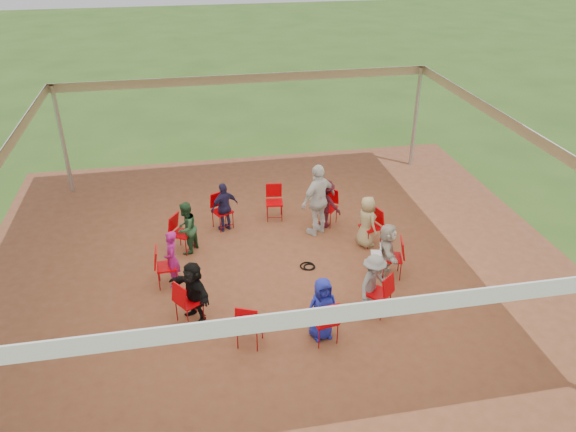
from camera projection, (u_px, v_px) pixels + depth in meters
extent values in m
plane|color=#31541A|center=(280.00, 271.00, 12.22)|extent=(80.00, 80.00, 0.00)
plane|color=brown|center=(280.00, 271.00, 12.22)|extent=(13.00, 13.00, 0.00)
cylinder|color=#B2B2B7|center=(63.00, 141.00, 14.99)|extent=(0.12, 0.12, 3.00)
cylinder|color=#B2B2B7|center=(416.00, 118.00, 16.64)|extent=(0.12, 0.12, 3.00)
plane|color=white|center=(279.00, 142.00, 10.79)|extent=(10.30, 10.30, 0.00)
cube|color=white|center=(358.00, 312.00, 6.40)|extent=(10.30, 0.03, 0.24)
cube|color=white|center=(246.00, 79.00, 15.28)|extent=(10.30, 0.03, 0.24)
cube|color=white|center=(522.00, 130.00, 11.70)|extent=(0.03, 10.30, 0.24)
imported|color=#BCB4A6|center=(387.00, 251.00, 11.78)|extent=(0.71, 1.23, 1.24)
imported|color=tan|center=(367.00, 222.00, 12.87)|extent=(0.51, 0.68, 1.24)
imported|color=#3E0E18|center=(325.00, 204.00, 13.66)|extent=(0.87, 0.82, 1.24)
imported|color=#221E45|center=(225.00, 207.00, 13.51)|extent=(0.82, 0.65, 1.24)
imported|color=#254E2D|center=(186.00, 228.00, 12.62)|extent=(0.61, 0.70, 1.24)
imported|color=#9A156B|center=(172.00, 259.00, 11.50)|extent=(0.31, 0.46, 1.24)
imported|color=black|center=(193.00, 291.00, 10.52)|extent=(1.00, 1.20, 1.24)
imported|color=#1C25A6|center=(322.00, 309.00, 10.06)|extent=(0.66, 0.44, 1.24)
imported|color=gray|center=(373.00, 284.00, 10.73)|extent=(0.86, 0.84, 1.24)
imported|color=silver|center=(318.00, 200.00, 13.24)|extent=(1.17, 1.01, 1.79)
torus|color=black|center=(307.00, 266.00, 12.35)|extent=(0.33, 0.33, 0.03)
torus|color=black|center=(309.00, 267.00, 12.32)|extent=(0.26, 0.26, 0.03)
cube|color=#B7B7BC|center=(376.00, 254.00, 11.84)|extent=(0.29, 0.35, 0.01)
cube|color=#B7B7BC|center=(382.00, 250.00, 11.78)|extent=(0.14, 0.32, 0.20)
cube|color=#CCE0FF|center=(381.00, 250.00, 11.78)|extent=(0.12, 0.27, 0.17)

